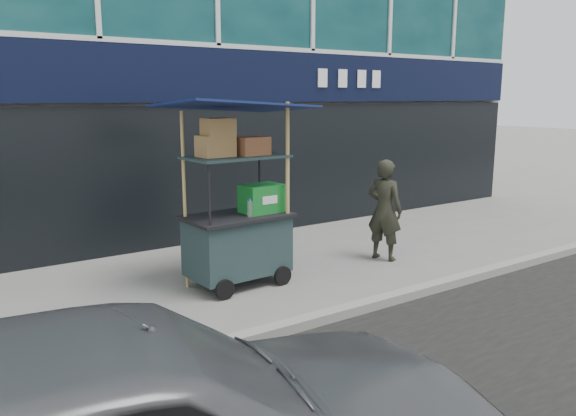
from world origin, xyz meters
TOP-DOWN VIEW (x-y plane):
  - ground at (0.00, 0.00)m, footprint 80.00×80.00m
  - curb at (0.00, -0.20)m, footprint 80.00×0.18m
  - vendor_cart at (-0.97, 1.52)m, footprint 1.95×1.43m
  - vendor_man at (1.52, 1.30)m, footprint 0.56×0.68m

SIDE VIEW (x-z plane):
  - ground at x=0.00m, z-range 0.00..0.00m
  - curb at x=0.00m, z-range 0.00..0.12m
  - vendor_man at x=1.52m, z-range 0.00..1.60m
  - vendor_cart at x=-0.97m, z-range -0.38..2.15m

